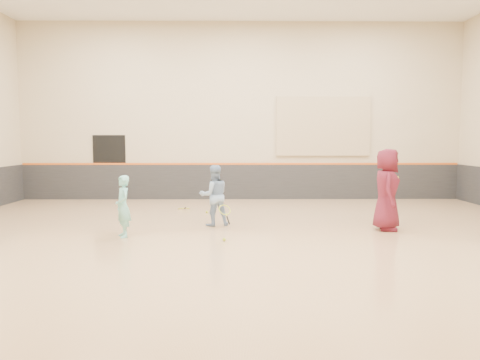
{
  "coord_description": "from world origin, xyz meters",
  "views": [
    {
      "loc": [
        -0.2,
        -10.02,
        2.06
      ],
      "look_at": [
        -0.09,
        0.4,
        1.15
      ],
      "focal_mm": 35.0,
      "sensor_mm": 36.0,
      "label": 1
    }
  ],
  "objects_px": {
    "girl": "(123,206)",
    "spare_racket": "(184,206)",
    "young_man": "(387,190)",
    "instructor": "(214,195)"
  },
  "relations": [
    {
      "from": "girl",
      "to": "spare_racket",
      "type": "distance_m",
      "value": 4.07
    },
    {
      "from": "young_man",
      "to": "instructor",
      "type": "bearing_deg",
      "value": 94.49
    },
    {
      "from": "young_man",
      "to": "spare_racket",
      "type": "xyz_separation_m",
      "value": [
        -4.95,
        3.24,
        -0.84
      ]
    },
    {
      "from": "girl",
      "to": "young_man",
      "type": "relative_size",
      "value": 0.71
    },
    {
      "from": "instructor",
      "to": "girl",
      "type": "bearing_deg",
      "value": 17.93
    },
    {
      "from": "girl",
      "to": "young_man",
      "type": "xyz_separation_m",
      "value": [
        5.8,
        0.7,
        0.27
      ]
    },
    {
      "from": "instructor",
      "to": "spare_racket",
      "type": "bearing_deg",
      "value": -85.75
    },
    {
      "from": "instructor",
      "to": "spare_racket",
      "type": "height_order",
      "value": "instructor"
    },
    {
      "from": "girl",
      "to": "instructor",
      "type": "bearing_deg",
      "value": 97.76
    },
    {
      "from": "instructor",
      "to": "young_man",
      "type": "distance_m",
      "value": 3.99
    }
  ]
}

